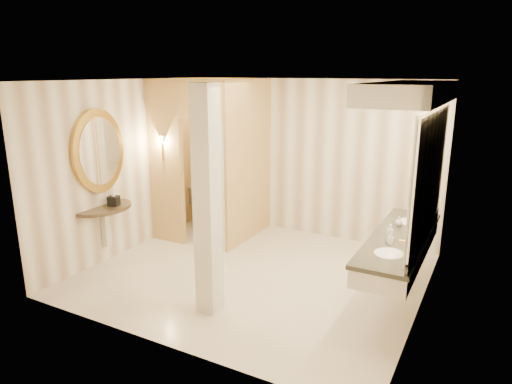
% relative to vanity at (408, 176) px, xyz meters
% --- Properties ---
extents(floor, '(4.50, 4.50, 0.00)m').
position_rel_vanity_xyz_m(floor, '(-1.98, -0.15, -1.63)').
color(floor, silver).
rests_on(floor, ground).
extents(ceiling, '(4.50, 4.50, 0.00)m').
position_rel_vanity_xyz_m(ceiling, '(-1.98, -0.15, 1.07)').
color(ceiling, silver).
rests_on(ceiling, wall_back).
extents(wall_back, '(4.50, 0.02, 2.70)m').
position_rel_vanity_xyz_m(wall_back, '(-1.98, 1.85, -0.28)').
color(wall_back, white).
rests_on(wall_back, floor).
extents(wall_front, '(4.50, 0.02, 2.70)m').
position_rel_vanity_xyz_m(wall_front, '(-1.98, -2.15, -0.28)').
color(wall_front, white).
rests_on(wall_front, floor).
extents(wall_left, '(0.02, 4.00, 2.70)m').
position_rel_vanity_xyz_m(wall_left, '(-4.23, -0.15, -0.28)').
color(wall_left, white).
rests_on(wall_left, floor).
extents(wall_right, '(0.02, 4.00, 2.70)m').
position_rel_vanity_xyz_m(wall_right, '(0.27, -0.15, -0.28)').
color(wall_right, white).
rests_on(wall_right, floor).
extents(toilet_closet, '(1.50, 1.55, 2.70)m').
position_rel_vanity_xyz_m(toilet_closet, '(-3.11, 0.81, -0.24)').
color(toilet_closet, tan).
rests_on(toilet_closet, floor).
extents(wall_sconce, '(0.14, 0.14, 0.42)m').
position_rel_vanity_xyz_m(wall_sconce, '(-3.90, 0.28, 0.10)').
color(wall_sconce, '#C38B3E').
rests_on(wall_sconce, toilet_closet).
extents(vanity, '(0.75, 2.48, 2.09)m').
position_rel_vanity_xyz_m(vanity, '(0.00, 0.00, 0.00)').
color(vanity, beige).
rests_on(vanity, floor).
extents(console_shelf, '(0.94, 0.94, 1.92)m').
position_rel_vanity_xyz_m(console_shelf, '(-4.19, -0.79, -0.29)').
color(console_shelf, black).
rests_on(console_shelf, floor).
extents(pillar, '(0.25, 0.25, 2.70)m').
position_rel_vanity_xyz_m(pillar, '(-1.97, -1.28, -0.28)').
color(pillar, beige).
rests_on(pillar, floor).
extents(tissue_box, '(0.18, 0.18, 0.15)m').
position_rel_vanity_xyz_m(tissue_box, '(-4.06, -0.70, -0.68)').
color(tissue_box, black).
rests_on(tissue_box, console_shelf).
extents(toilet, '(0.53, 0.83, 0.81)m').
position_rel_vanity_xyz_m(toilet, '(-3.75, 1.43, -1.22)').
color(toilet, white).
rests_on(toilet, floor).
extents(soap_bottle_a, '(0.06, 0.06, 0.13)m').
position_rel_vanity_xyz_m(soap_bottle_a, '(-0.07, -0.34, -0.69)').
color(soap_bottle_a, beige).
rests_on(soap_bottle_a, vanity).
extents(soap_bottle_b, '(0.12, 0.12, 0.12)m').
position_rel_vanity_xyz_m(soap_bottle_b, '(-0.12, 0.37, -0.69)').
color(soap_bottle_b, silver).
rests_on(soap_bottle_b, vanity).
extents(soap_bottle_c, '(0.08, 0.09, 0.22)m').
position_rel_vanity_xyz_m(soap_bottle_c, '(-0.10, -0.28, -0.64)').
color(soap_bottle_c, '#C6B28C').
rests_on(soap_bottle_c, vanity).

